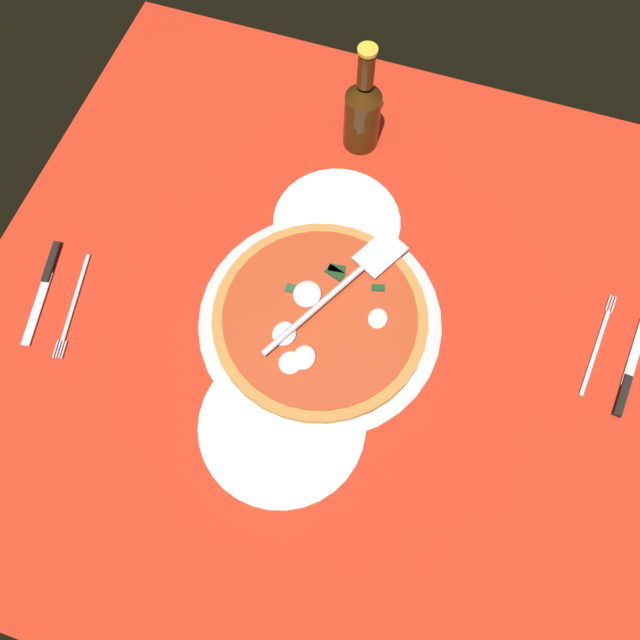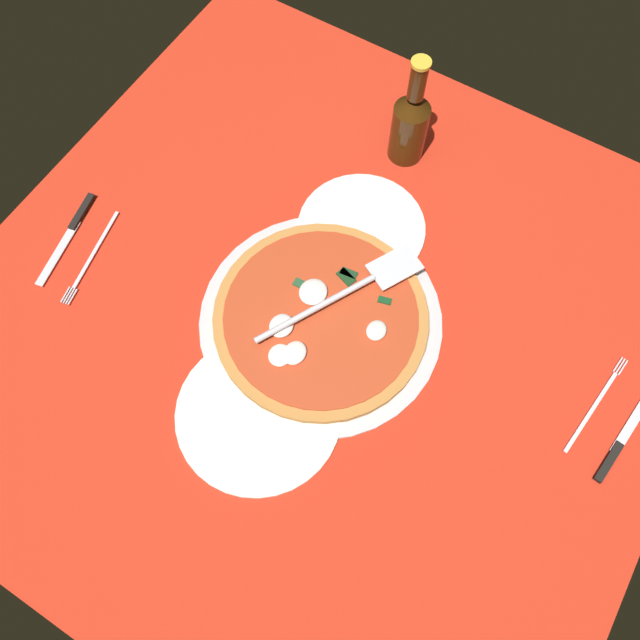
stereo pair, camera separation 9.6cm
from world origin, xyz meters
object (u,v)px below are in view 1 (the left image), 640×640
place_setting_near (59,295)px  beer_bottle (363,111)px  dinner_plate_right (282,424)px  pizza (320,321)px  dinner_plate_left (337,222)px  place_setting_far (613,362)px  pizza_server (340,288)px

place_setting_near → beer_bottle: beer_bottle is taller
dinner_plate_right → beer_bottle: size_ratio=1.14×
pizza → beer_bottle: 37.84cm
dinner_plate_left → pizza: size_ratio=0.64×
place_setting_near → place_setting_far: bearing=89.5°
pizza_server → place_setting_near: bearing=135.5°
dinner_plate_left → dinner_plate_right: (36.45, 3.02, 0.00)cm
dinner_plate_left → place_setting_far: 49.98cm
beer_bottle → pizza_server: bearing=10.9°
dinner_plate_left → pizza_server: (13.60, 4.74, 3.57)cm
dinner_plate_left → dinner_plate_right: bearing=4.7°
pizza → place_setting_far: bearing=100.5°
dinner_plate_right → beer_bottle: (-54.46, -4.35, 7.86)cm
dinner_plate_right → place_setting_far: place_setting_far is taller
place_setting_near → place_setting_far: 89.48cm
place_setting_far → beer_bottle: (-28.53, -50.19, 8.00)cm
pizza → place_setting_near: bearing=-78.6°
pizza → beer_bottle: beer_bottle is taller
beer_bottle → pizza: bearing=7.0°
dinner_plate_left → beer_bottle: beer_bottle is taller
dinner_plate_left → pizza_server: size_ratio=0.79×
pizza_server → place_setting_far: pizza_server is taller
dinner_plate_right → pizza_server: (-22.86, 1.72, 3.57)cm
pizza_server → beer_bottle: size_ratio=1.25×
pizza_server → place_setting_far: (-3.07, 44.12, -3.72)cm
dinner_plate_left → place_setting_far: size_ratio=1.08×
pizza_server → beer_bottle: beer_bottle is taller
dinner_plate_left → beer_bottle: (-18.00, -1.33, 7.86)cm
pizza_server → place_setting_far: size_ratio=1.37×
dinner_plate_left → place_setting_near: bearing=-54.8°
dinner_plate_right → beer_bottle: 55.19cm
pizza → pizza_server: size_ratio=1.24×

